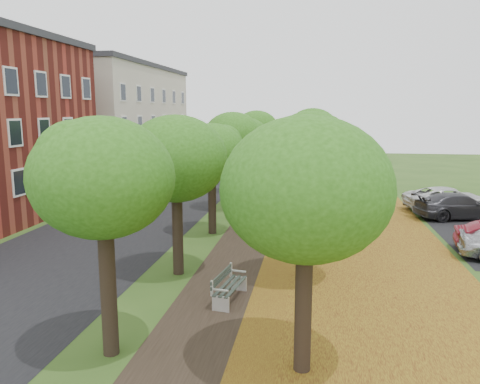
% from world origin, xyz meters
% --- Properties ---
extents(ground, '(120.00, 120.00, 0.00)m').
position_xyz_m(ground, '(0.00, 0.00, 0.00)').
color(ground, '#2D4C19').
rests_on(ground, ground).
extents(street_asphalt, '(8.00, 70.00, 0.01)m').
position_xyz_m(street_asphalt, '(-7.50, 15.00, 0.00)').
color(street_asphalt, black).
rests_on(street_asphalt, ground).
extents(footpath, '(3.20, 70.00, 0.01)m').
position_xyz_m(footpath, '(0.00, 15.00, 0.00)').
color(footpath, black).
rests_on(footpath, ground).
extents(leaf_verge, '(7.50, 70.00, 0.01)m').
position_xyz_m(leaf_verge, '(5.00, 15.00, 0.01)').
color(leaf_verge, olive).
rests_on(leaf_verge, ground).
extents(tree_row_west, '(3.65, 33.65, 5.90)m').
position_xyz_m(tree_row_west, '(-2.20, 15.00, 4.32)').
color(tree_row_west, black).
rests_on(tree_row_west, ground).
extents(tree_row_east, '(3.65, 33.65, 5.90)m').
position_xyz_m(tree_row_east, '(2.60, 15.00, 4.32)').
color(tree_row_east, black).
rests_on(tree_row_east, ground).
extents(building_cream, '(10.30, 20.30, 10.40)m').
position_xyz_m(building_cream, '(-17.00, 33.00, 5.21)').
color(building_cream, beige).
rests_on(building_cream, ground).
extents(bench, '(0.88, 2.04, 0.93)m').
position_xyz_m(bench, '(0.12, 3.80, 0.49)').
color(bench, '#2B362F').
rests_on(bench, ground).
extents(car_grey, '(5.35, 3.25, 1.45)m').
position_xyz_m(car_grey, '(11.00, 17.37, 0.73)').
color(car_grey, '#343439').
rests_on(car_grey, ground).
extents(car_white, '(5.68, 3.31, 1.49)m').
position_xyz_m(car_white, '(11.00, 19.30, 0.74)').
color(car_white, silver).
rests_on(car_white, ground).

